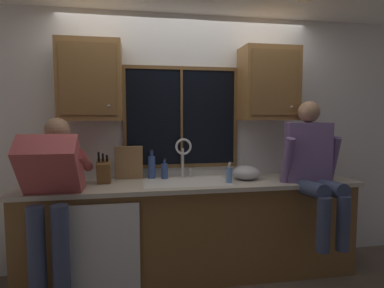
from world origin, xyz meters
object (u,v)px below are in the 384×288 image
Objects in this scene: knife_block at (104,172)px; cutting_board at (129,163)px; person_standing at (52,191)px; mixing_bowl at (246,173)px; bottle_green_glass at (152,167)px; bottle_tall_clear at (165,170)px; soap_dispenser at (229,175)px; person_sitting_on_counter at (313,164)px.

cutting_board is (0.23, 0.15, 0.06)m from knife_block.
person_standing is at bearing -139.11° from cutting_board.
person_standing is 5.48× the size of mixing_bowl.
bottle_green_glass reaches higher than bottle_tall_clear.
person_standing is 7.64× the size of bottle_tall_clear.
person_standing is 1.76m from mixing_bowl.
soap_dispenser is at bearing -19.20° from cutting_board.
mixing_bowl is 0.26m from soap_dispenser.
person_sitting_on_counter is at bearing -12.43° from soap_dispenser.
person_standing is 4.76× the size of knife_block.
bottle_green_glass is (0.45, 0.17, 0.01)m from knife_block.
person_sitting_on_counter is at bearing -19.56° from bottle_tall_clear.
bottle_tall_clear is (0.94, 0.50, 0.05)m from person_standing.
bottle_tall_clear is at bearing -2.58° from cutting_board.
cutting_board is 1.21× the size of mixing_bowl.
person_standing is at bearing -172.74° from soap_dispenser.
knife_block reaches higher than bottle_green_glass.
bottle_green_glass reaches higher than soap_dispenser.
cutting_board is 1.69× the size of bottle_tall_clear.
person_sitting_on_counter is 6.29× the size of bottle_tall_clear.
soap_dispenser is at bearing -8.48° from knife_block.
person_sitting_on_counter reaches higher than soap_dispenser.
person_sitting_on_counter is 3.73× the size of cutting_board.
person_standing is 1.52m from soap_dispenser.
knife_block is at bearing 171.52° from soap_dispenser.
person_sitting_on_counter is 6.39× the size of soap_dispenser.
bottle_tall_clear is at bearing 160.44° from person_sitting_on_counter.
person_sitting_on_counter is 1.93m from knife_block.
cutting_board is at bearing 177.42° from bottle_tall_clear.
person_sitting_on_counter is at bearing -19.18° from bottle_green_glass.
mixing_bowl is 0.80m from bottle_tall_clear.
knife_block is 0.28m from cutting_board.
soap_dispenser is at bearing -146.56° from mixing_bowl.
bottle_tall_clear reaches higher than mixing_bowl.
knife_block is 0.48m from bottle_green_glass.
cutting_board is 0.36m from bottle_tall_clear.
bottle_green_glass is 1.44× the size of bottle_tall_clear.
bottle_tall_clear is (-0.57, 0.30, 0.01)m from soap_dispenser.
bottle_green_glass is at bearing 167.81° from mixing_bowl.
soap_dispenser is (-0.75, 0.17, -0.11)m from person_sitting_on_counter.
person_standing reaches higher than bottle_tall_clear.
person_sitting_on_counter reaches higher than bottle_green_glass.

